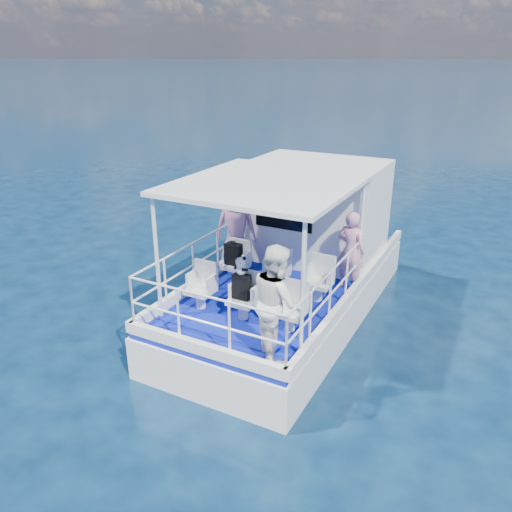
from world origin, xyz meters
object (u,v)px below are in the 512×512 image
at_px(backpack_center, 242,287).
at_px(panda, 241,265).
at_px(passenger_stbd_aft, 277,302).
at_px(passenger_port_fwd, 236,229).

height_order(backpack_center, panda, panda).
relative_size(passenger_stbd_aft, panda, 5.33).
bearing_deg(passenger_port_fwd, passenger_stbd_aft, 112.71).
height_order(passenger_port_fwd, panda, passenger_port_fwd).
xyz_separation_m(backpack_center, panda, (-0.01, 0.01, 0.40)).
bearing_deg(panda, backpack_center, -25.44).
bearing_deg(panda, passenger_port_fwd, 122.15).
distance_m(passenger_port_fwd, backpack_center, 2.29).
height_order(passenger_port_fwd, passenger_stbd_aft, passenger_stbd_aft).
bearing_deg(backpack_center, panda, 154.56).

